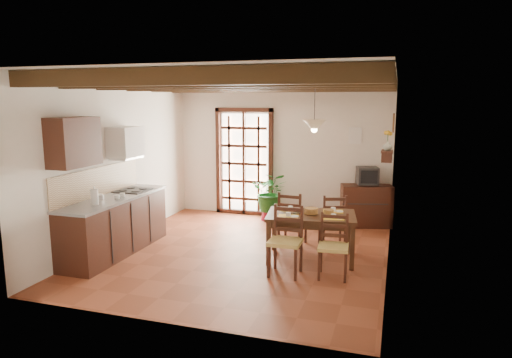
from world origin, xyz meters
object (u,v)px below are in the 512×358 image
at_px(kitchen_counter, 115,224).
at_px(chair_far_left, 292,228).
at_px(crt_tv, 367,176).
at_px(chair_near_left, 285,254).
at_px(potted_plant, 270,193).
at_px(dining_table, 311,220).
at_px(chair_near_right, 333,258).
at_px(sideboard, 366,206).
at_px(chair_far_right, 332,230).
at_px(pendant_lamp, 314,124).

bearing_deg(kitchen_counter, chair_far_left, 25.36).
relative_size(kitchen_counter, chair_far_left, 2.43).
bearing_deg(crt_tv, chair_near_left, -122.32).
relative_size(crt_tv, potted_plant, 0.22).
xyz_separation_m(dining_table, crt_tv, (0.68, 2.20, 0.37)).
xyz_separation_m(kitchen_counter, dining_table, (3.06, 0.62, 0.16)).
relative_size(chair_near_right, sideboard, 0.92).
relative_size(dining_table, chair_far_right, 1.58).
distance_m(chair_far_left, chair_far_right, 0.67).
relative_size(potted_plant, pendant_lamp, 2.49).
distance_m(dining_table, crt_tv, 2.33).
relative_size(chair_far_left, chair_far_right, 1.02).
bearing_deg(chair_near_left, dining_table, 72.51).
height_order(crt_tv, pendant_lamp, pendant_lamp).
relative_size(dining_table, pendant_lamp, 1.71).
height_order(dining_table, chair_near_left, chair_near_left).
bearing_deg(chair_near_left, chair_far_left, 98.71).
xyz_separation_m(chair_near_left, chair_far_left, (-0.21, 1.34, -0.01)).
bearing_deg(chair_near_right, chair_far_left, 120.15).
bearing_deg(dining_table, potted_plant, 111.78).
relative_size(chair_near_left, chair_near_right, 1.10).
height_order(kitchen_counter, chair_far_left, kitchen_counter).
bearing_deg(chair_near_right, potted_plant, 116.74).
height_order(kitchen_counter, potted_plant, potted_plant).
distance_m(chair_near_right, chair_far_right, 1.36).
bearing_deg(chair_far_right, pendant_lamp, 49.11).
bearing_deg(chair_near_right, crt_tv, 80.36).
bearing_deg(crt_tv, pendant_lamp, -123.03).
height_order(chair_near_left, chair_near_right, chair_near_left).
xyz_separation_m(chair_near_left, pendant_lamp, (0.23, 0.82, 1.77)).
relative_size(sideboard, potted_plant, 0.45).
height_order(kitchen_counter, dining_table, kitchen_counter).
height_order(dining_table, pendant_lamp, pendant_lamp).
relative_size(crt_tv, pendant_lamp, 0.55).
distance_m(chair_near_right, crt_tv, 2.92).
xyz_separation_m(kitchen_counter, crt_tv, (3.74, 2.82, 0.53)).
bearing_deg(potted_plant, chair_near_right, -58.69).
height_order(chair_near_left, chair_far_right, chair_near_left).
distance_m(kitchen_counter, dining_table, 3.12).
bearing_deg(sideboard, chair_near_left, -121.83).
bearing_deg(sideboard, kitchen_counter, -157.52).
height_order(chair_near_right, crt_tv, crt_tv).
relative_size(kitchen_counter, crt_tv, 4.82).
xyz_separation_m(chair_near_left, potted_plant, (-1.01, 2.83, 0.27)).
distance_m(dining_table, chair_far_right, 0.83).
bearing_deg(potted_plant, crt_tv, 2.49).
height_order(dining_table, chair_far_left, chair_far_left).
bearing_deg(pendant_lamp, crt_tv, 72.03).
bearing_deg(sideboard, crt_tv, -104.61).
bearing_deg(chair_far_left, dining_table, 130.57).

